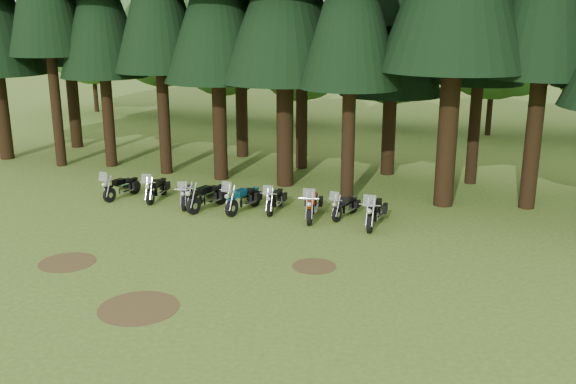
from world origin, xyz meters
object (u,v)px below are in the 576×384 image
Objects in this scene: motorcycle_6 at (312,206)px; motorcycle_8 at (374,213)px; motorcycle_0 at (122,188)px; motorcycle_7 at (345,207)px; motorcycle_5 at (275,201)px; motorcycle_3 at (208,197)px; motorcycle_2 at (187,196)px; motorcycle_1 at (157,189)px; motorcycle_4 at (243,199)px.

motorcycle_6 is 1.00× the size of motorcycle_8.
motorcycle_0 reaches higher than motorcycle_7.
motorcycle_5 is 4.19m from motorcycle_8.
motorcycle_3 is 4.37m from motorcycle_6.
motorcycle_6 is at bearing -17.69° from motorcycle_2.
motorcycle_7 is at bearing -7.33° from motorcycle_1.
motorcycle_1 is 1.10× the size of motorcycle_2.
motorcycle_6 reaches higher than motorcycle_3.
motorcycle_4 is at bearing 169.20° from motorcycle_6.
motorcycle_6 is at bearing -19.49° from motorcycle_5.
motorcycle_0 is at bearing 159.68° from motorcycle_2.
motorcycle_1 is 1.04× the size of motorcycle_5.
motorcycle_0 is at bearing -163.31° from motorcycle_7.
motorcycle_3 is 2.75m from motorcycle_5.
motorcycle_1 is 0.93× the size of motorcycle_3.
motorcycle_6 reaches higher than motorcycle_4.
motorcycle_5 is at bearing -10.51° from motorcycle_2.
motorcycle_1 is 7.02m from motorcycle_6.
motorcycle_8 reaches higher than motorcycle_4.
motorcycle_5 is at bearing 14.45° from motorcycle_0.
motorcycle_5 reaches higher than motorcycle_2.
motorcycle_3 is (2.66, -0.42, 0.03)m from motorcycle_1.
motorcycle_1 is 1.10× the size of motorcycle_7.
motorcycle_2 is 5.38m from motorcycle_6.
motorcycle_4 reaches higher than motorcycle_3.
motorcycle_1 is at bearing 176.84° from motorcycle_5.
motorcycle_8 reaches higher than motorcycle_3.
motorcycle_1 is 0.93× the size of motorcycle_4.
motorcycle_5 is (1.17, 0.49, -0.05)m from motorcycle_4.
motorcycle_7 is (6.54, 0.83, -0.01)m from motorcycle_2.
motorcycle_0 is 0.91× the size of motorcycle_6.
motorcycle_1 is 1.67m from motorcycle_2.
motorcycle_3 is (4.21, -0.13, 0.04)m from motorcycle_0.
motorcycle_2 is at bearing -176.92° from motorcycle_5.
motorcycle_8 reaches higher than motorcycle_7.
motorcycle_4 reaches higher than motorcycle_5.
motorcycle_8 is (1.31, -0.64, 0.09)m from motorcycle_7.
motorcycle_0 is 1.09× the size of motorcycle_7.
motorcycle_6 is (2.88, 0.08, 0.01)m from motorcycle_4.
motorcycle_7 is (1.16, 0.63, -0.08)m from motorcycle_6.
motorcycle_8 is (9.49, -0.13, 0.04)m from motorcycle_1.
motorcycle_1 is 2.69m from motorcycle_3.
motorcycle_8 is (7.84, 0.19, 0.08)m from motorcycle_2.
motorcycle_7 is 0.83× the size of motorcycle_8.
motorcycle_8 is (2.47, -0.02, 0.00)m from motorcycle_6.
motorcycle_8 is at bearing -12.89° from motorcycle_6.
motorcycle_6 is (5.38, 0.20, 0.08)m from motorcycle_2.
motorcycle_4 is 1.12× the size of motorcycle_5.
motorcycle_5 is 2.87m from motorcycle_7.
motorcycle_1 reaches higher than motorcycle_5.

